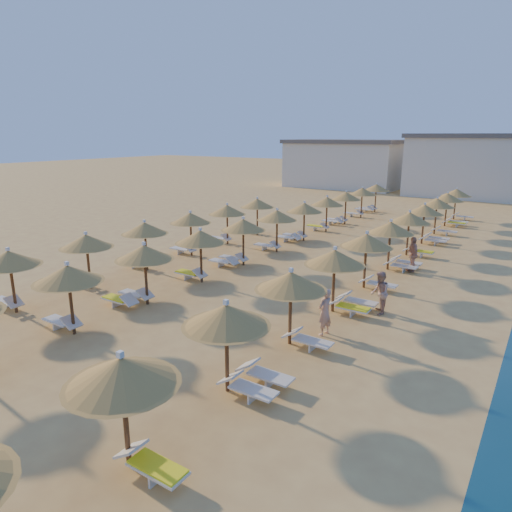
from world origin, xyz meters
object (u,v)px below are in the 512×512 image
Objects in this scene: beachgoer_b at (380,293)px; beachgoer_c at (412,254)px; parasol_row_east at (379,235)px; parasol_row_west at (261,221)px; beachgoer_a at (325,312)px.

beachgoer_b is 0.94× the size of beachgoer_c.
parasol_row_east is 2.81m from beachgoer_c.
parasol_row_west is 10.06m from beachgoer_b.
beachgoer_b is (8.78, -4.71, -1.39)m from parasol_row_west.
parasol_row_east is 22.53× the size of beachgoer_c.
parasol_row_west is at bearing -141.13° from beachgoer_b.
parasol_row_west is 11.13m from beachgoer_a.
parasol_row_east and parasol_row_west have the same top height.
beachgoer_b and beachgoer_a have the same top height.
parasol_row_east is at bearing 0.00° from parasol_row_west.
beachgoer_a is at bearing -84.93° from parasol_row_east.
parasol_row_east reaches higher than beachgoer_a.
parasol_row_east reaches higher than beachgoer_c.
parasol_row_west is 23.92× the size of beachgoer_a.
beachgoer_c is at bearing 61.43° from parasol_row_east.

